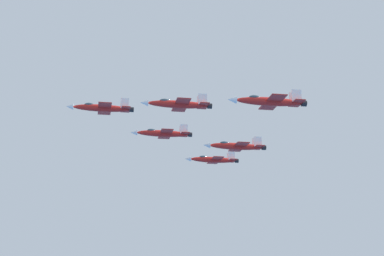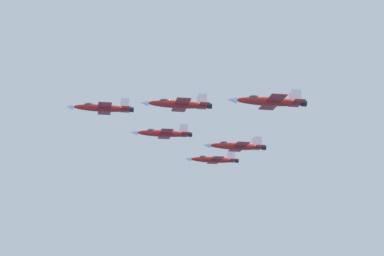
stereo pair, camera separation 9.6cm
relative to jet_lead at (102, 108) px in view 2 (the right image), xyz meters
The scene contains 6 objects.
jet_lead is the anchor object (origin of this frame).
jet_left_wingman 24.68m from the jet_lead, 40.31° to the left, with size 11.28×18.04×3.80m.
jet_right_wingman 24.57m from the jet_lead, 121.04° to the left, with size 11.66×18.58×3.92m.
jet_left_outer 49.40m from the jet_lead, 40.31° to the left, with size 11.57×18.49×3.90m.
jet_right_outer 49.34m from the jet_lead, 121.04° to the left, with size 11.26×18.08×3.80m.
jet_slot_rear 38.43m from the jet_lead, 80.67° to the left, with size 11.17×17.93×3.77m.
Camera 2 is at (137.39, -47.23, 97.06)m, focal length 54.74 mm.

